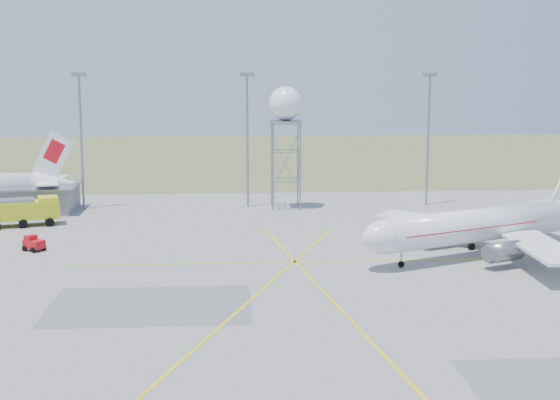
{
  "coord_description": "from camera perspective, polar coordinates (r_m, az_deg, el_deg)",
  "views": [
    {
      "loc": [
        -12.8,
        -52.77,
        20.64
      ],
      "look_at": [
        -6.72,
        40.0,
        5.3
      ],
      "focal_mm": 50.0,
      "sensor_mm": 36.0,
      "label": 1
    }
  ],
  "objects": [
    {
      "name": "ground",
      "position": [
        58.09,
        9.43,
        -11.57
      ],
      "size": [
        400.0,
        400.0,
        0.0
      ],
      "primitive_type": "plane",
      "color": "gray",
      "rests_on": "ground"
    },
    {
      "name": "grass_strip",
      "position": [
        194.29,
        0.05,
        3.28
      ],
      "size": [
        400.0,
        120.0,
        0.03
      ],
      "primitive_type": "cube",
      "color": "#626C3B",
      "rests_on": "ground"
    },
    {
      "name": "building_grey",
      "position": [
        122.56,
        -18.93,
        0.1
      ],
      "size": [
        19.0,
        10.0,
        3.9
      ],
      "color": "gray",
      "rests_on": "ground"
    },
    {
      "name": "mast_a",
      "position": [
        121.13,
        -14.36,
        5.02
      ],
      "size": [
        2.2,
        0.5,
        20.5
      ],
      "color": "gray",
      "rests_on": "ground"
    },
    {
      "name": "mast_b",
      "position": [
        119.11,
        -2.4,
        5.24
      ],
      "size": [
        2.2,
        0.5,
        20.5
      ],
      "color": "gray",
      "rests_on": "ground"
    },
    {
      "name": "mast_c",
      "position": [
        123.0,
        10.81,
        5.21
      ],
      "size": [
        2.2,
        0.5,
        20.5
      ],
      "color": "gray",
      "rests_on": "ground"
    },
    {
      "name": "airliner_main",
      "position": [
        90.66,
        14.39,
        -1.85
      ],
      "size": [
        31.56,
        29.38,
        11.32
      ],
      "rotation": [
        0.0,
        0.0,
        3.57
      ],
      "color": "white",
      "rests_on": "ground"
    },
    {
      "name": "radar_tower",
      "position": [
        117.95,
        0.42,
        4.37
      ],
      "size": [
        5.1,
        5.1,
        18.47
      ],
      "color": "gray",
      "rests_on": "ground"
    },
    {
      "name": "fire_truck",
      "position": [
        110.81,
        -18.19,
        -0.87
      ],
      "size": [
        10.12,
        5.95,
        3.84
      ],
      "rotation": [
        0.0,
        0.0,
        0.29
      ],
      "color": "#CBD318",
      "rests_on": "ground"
    },
    {
      "name": "baggage_tug",
      "position": [
        95.35,
        -17.57,
        -3.16
      ],
      "size": [
        2.81,
        2.76,
        1.8
      ],
      "rotation": [
        0.0,
        0.0,
        -0.63
      ],
      "color": "red",
      "rests_on": "ground"
    }
  ]
}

